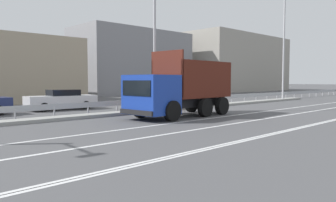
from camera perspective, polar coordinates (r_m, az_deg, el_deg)
ground_plane at (r=21.88m, az=7.50°, el=-1.79°), size 320.00×320.00×0.00m
lane_strip_0 at (r=17.54m, az=6.64°, el=-3.10°), size 64.17×0.16×0.01m
lane_strip_1 at (r=16.27m, az=12.47°, el=-3.69°), size 64.17×0.16×0.01m
lane_strip_2 at (r=14.96m, az=21.13°, el=-4.49°), size 64.17×0.16×0.01m
lane_strip_3 at (r=14.90m, az=21.58°, el=-4.53°), size 64.17×0.16×0.01m
median_island at (r=23.46m, az=2.87°, el=-1.18°), size 35.29×1.10×0.18m
median_guardrail at (r=24.12m, az=1.15°, el=0.10°), size 64.17×0.09×0.78m
dump_truck at (r=18.02m, az=0.69°, el=1.10°), size 7.01×2.95×3.64m
median_road_sign at (r=23.35m, az=2.78°, el=1.73°), size 0.83×0.16×2.36m
street_lamp_1 at (r=21.81m, az=-2.04°, el=14.05°), size 0.71×2.69×10.89m
street_lamp_2 at (r=35.35m, az=19.72°, el=9.47°), size 0.71×2.08×10.60m
parked_car_3 at (r=23.90m, az=-18.02°, el=0.27°), size 4.80×2.03×1.41m
background_building_1 at (r=49.93m, az=-6.20°, el=6.65°), size 17.54×8.46×9.41m
background_building_2 at (r=65.87m, az=10.80°, el=6.33°), size 23.77×12.74×10.49m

